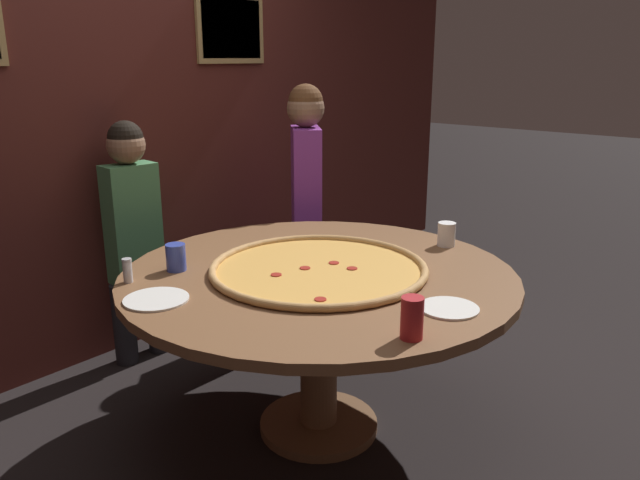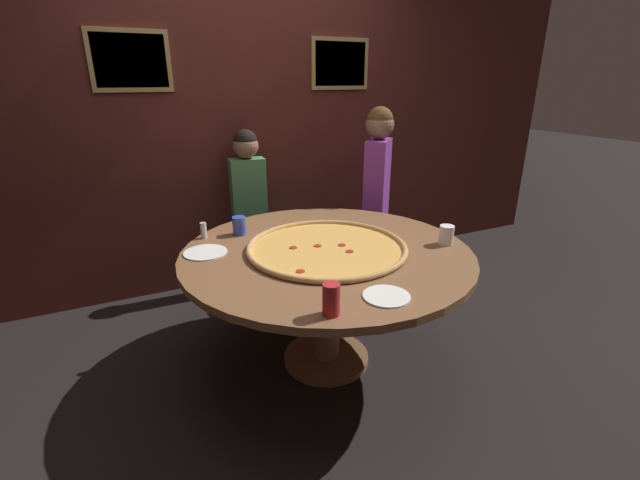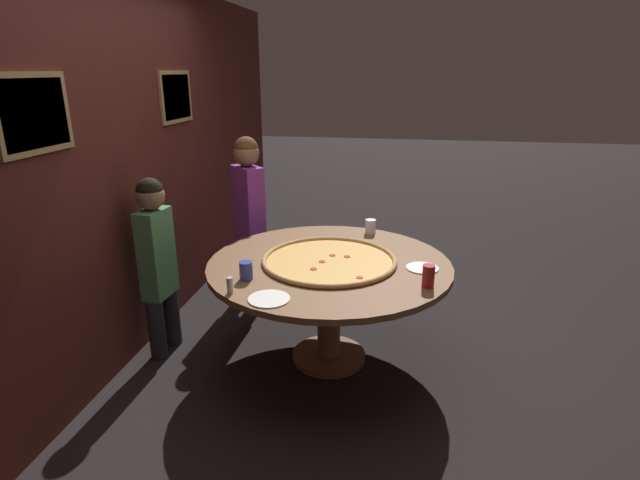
{
  "view_description": "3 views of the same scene",
  "coord_description": "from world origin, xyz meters",
  "px_view_note": "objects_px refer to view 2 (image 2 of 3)",
  "views": [
    {
      "loc": [
        -1.85,
        -1.58,
        1.59
      ],
      "look_at": [
        -0.03,
        -0.03,
        0.89
      ],
      "focal_mm": 35.0,
      "sensor_mm": 36.0,
      "label": 1
    },
    {
      "loc": [
        -1.0,
        -1.99,
        1.64
      ],
      "look_at": [
        -0.02,
        0.06,
        0.78
      ],
      "focal_mm": 24.0,
      "sensor_mm": 36.0,
      "label": 2
    },
    {
      "loc": [
        -3.07,
        -0.48,
        1.96
      ],
      "look_at": [
        0.09,
        0.08,
        0.86
      ],
      "focal_mm": 28.0,
      "sensor_mm": 36.0,
      "label": 3
    }
  ],
  "objects_px": {
    "drink_cup_front_edge": "(331,299)",
    "white_plate_beside_cup": "(386,296)",
    "condiment_shaker": "(204,230)",
    "drink_cup_near_left": "(239,226)",
    "giant_pizza": "(327,247)",
    "drink_cup_by_shaker": "(446,235)",
    "diner_far_left": "(377,188)",
    "dining_table": "(327,270)",
    "diner_centre_back": "(249,201)",
    "white_plate_far_back": "(205,252)"
  },
  "relations": [
    {
      "from": "dining_table",
      "to": "condiment_shaker",
      "type": "bearing_deg",
      "value": 140.27
    },
    {
      "from": "dining_table",
      "to": "drink_cup_near_left",
      "type": "relative_size",
      "value": 14.5
    },
    {
      "from": "giant_pizza",
      "to": "diner_far_left",
      "type": "distance_m",
      "value": 1.2
    },
    {
      "from": "drink_cup_by_shaker",
      "to": "condiment_shaker",
      "type": "bearing_deg",
      "value": 150.44
    },
    {
      "from": "drink_cup_front_edge",
      "to": "white_plate_beside_cup",
      "type": "height_order",
      "value": "drink_cup_front_edge"
    },
    {
      "from": "drink_cup_near_left",
      "to": "drink_cup_front_edge",
      "type": "distance_m",
      "value": 1.1
    },
    {
      "from": "giant_pizza",
      "to": "white_plate_far_back",
      "type": "height_order",
      "value": "giant_pizza"
    },
    {
      "from": "dining_table",
      "to": "condiment_shaker",
      "type": "xyz_separation_m",
      "value": [
        -0.58,
        0.48,
        0.17
      ]
    },
    {
      "from": "drink_cup_front_edge",
      "to": "diner_centre_back",
      "type": "distance_m",
      "value": 1.84
    },
    {
      "from": "giant_pizza",
      "to": "drink_cup_front_edge",
      "type": "relative_size",
      "value": 6.56
    },
    {
      "from": "white_plate_beside_cup",
      "to": "giant_pizza",
      "type": "bearing_deg",
      "value": 88.9
    },
    {
      "from": "giant_pizza",
      "to": "diner_centre_back",
      "type": "xyz_separation_m",
      "value": [
        -0.09,
        1.19,
        -0.02
      ]
    },
    {
      "from": "drink_cup_near_left",
      "to": "condiment_shaker",
      "type": "distance_m",
      "value": 0.21
    },
    {
      "from": "drink_cup_near_left",
      "to": "diner_far_left",
      "type": "relative_size",
      "value": 0.08
    },
    {
      "from": "giant_pizza",
      "to": "drink_cup_near_left",
      "type": "height_order",
      "value": "drink_cup_near_left"
    },
    {
      "from": "giant_pizza",
      "to": "drink_cup_front_edge",
      "type": "xyz_separation_m",
      "value": [
        -0.3,
        -0.64,
        0.06
      ]
    },
    {
      "from": "giant_pizza",
      "to": "white_plate_beside_cup",
      "type": "height_order",
      "value": "giant_pizza"
    },
    {
      "from": "drink_cup_front_edge",
      "to": "condiment_shaker",
      "type": "relative_size",
      "value": 1.42
    },
    {
      "from": "drink_cup_front_edge",
      "to": "diner_centre_back",
      "type": "height_order",
      "value": "diner_centre_back"
    },
    {
      "from": "white_plate_beside_cup",
      "to": "drink_cup_near_left",
      "type": "bearing_deg",
      "value": 108.69
    },
    {
      "from": "giant_pizza",
      "to": "white_plate_beside_cup",
      "type": "distance_m",
      "value": 0.61
    },
    {
      "from": "giant_pizza",
      "to": "drink_cup_by_shaker",
      "type": "relative_size",
      "value": 8.09
    },
    {
      "from": "drink_cup_front_edge",
      "to": "diner_far_left",
      "type": "xyz_separation_m",
      "value": [
        1.16,
        1.47,
        0.01
      ]
    },
    {
      "from": "white_plate_beside_cup",
      "to": "diner_centre_back",
      "type": "xyz_separation_m",
      "value": [
        -0.08,
        1.8,
        -0.01
      ]
    },
    {
      "from": "condiment_shaker",
      "to": "drink_cup_near_left",
      "type": "bearing_deg",
      "value": -7.5
    },
    {
      "from": "drink_cup_by_shaker",
      "to": "diner_centre_back",
      "type": "bearing_deg",
      "value": 118.04
    },
    {
      "from": "dining_table",
      "to": "diner_far_left",
      "type": "bearing_deg",
      "value": 43.98
    },
    {
      "from": "giant_pizza",
      "to": "drink_cup_near_left",
      "type": "bearing_deg",
      "value": 129.17
    },
    {
      "from": "diner_centre_back",
      "to": "drink_cup_front_edge",
      "type": "bearing_deg",
      "value": 88.01
    },
    {
      "from": "white_plate_far_back",
      "to": "condiment_shaker",
      "type": "bearing_deg",
      "value": 79.96
    },
    {
      "from": "diner_far_left",
      "to": "dining_table",
      "type": "bearing_deg",
      "value": -2.03
    },
    {
      "from": "drink_cup_near_left",
      "to": "drink_cup_by_shaker",
      "type": "relative_size",
      "value": 1.01
    },
    {
      "from": "drink_cup_by_shaker",
      "to": "diner_centre_back",
      "type": "height_order",
      "value": "diner_centre_back"
    },
    {
      "from": "condiment_shaker",
      "to": "drink_cup_by_shaker",
      "type": "bearing_deg",
      "value": -29.56
    },
    {
      "from": "drink_cup_front_edge",
      "to": "white_plate_beside_cup",
      "type": "bearing_deg",
      "value": 5.13
    },
    {
      "from": "white_plate_beside_cup",
      "to": "white_plate_far_back",
      "type": "bearing_deg",
      "value": 125.77
    },
    {
      "from": "drink_cup_near_left",
      "to": "diner_centre_back",
      "type": "height_order",
      "value": "diner_centre_back"
    },
    {
      "from": "drink_cup_front_edge",
      "to": "diner_far_left",
      "type": "distance_m",
      "value": 1.87
    },
    {
      "from": "condiment_shaker",
      "to": "dining_table",
      "type": "bearing_deg",
      "value": -39.73
    },
    {
      "from": "white_plate_beside_cup",
      "to": "drink_cup_by_shaker",
      "type": "bearing_deg",
      "value": 30.16
    },
    {
      "from": "giant_pizza",
      "to": "drink_cup_front_edge",
      "type": "height_order",
      "value": "drink_cup_front_edge"
    },
    {
      "from": "dining_table",
      "to": "drink_cup_front_edge",
      "type": "bearing_deg",
      "value": -115.06
    },
    {
      "from": "drink_cup_by_shaker",
      "to": "diner_far_left",
      "type": "xyz_separation_m",
      "value": [
        0.2,
        1.05,
        0.02
      ]
    },
    {
      "from": "drink_cup_front_edge",
      "to": "condiment_shaker",
      "type": "distance_m",
      "value": 1.16
    },
    {
      "from": "drink_cup_near_left",
      "to": "drink_cup_front_edge",
      "type": "xyz_separation_m",
      "value": [
        0.07,
        -1.09,
        0.01
      ]
    },
    {
      "from": "drink_cup_near_left",
      "to": "drink_cup_front_edge",
      "type": "bearing_deg",
      "value": -86.11
    },
    {
      "from": "white_plate_beside_cup",
      "to": "dining_table",
      "type": "bearing_deg",
      "value": 88.98
    },
    {
      "from": "drink_cup_near_left",
      "to": "giant_pizza",
      "type": "bearing_deg",
      "value": -50.83
    },
    {
      "from": "drink_cup_by_shaker",
      "to": "white_plate_far_back",
      "type": "height_order",
      "value": "drink_cup_by_shaker"
    },
    {
      "from": "dining_table",
      "to": "white_plate_beside_cup",
      "type": "xyz_separation_m",
      "value": [
        -0.01,
        -0.61,
        0.13
      ]
    }
  ]
}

